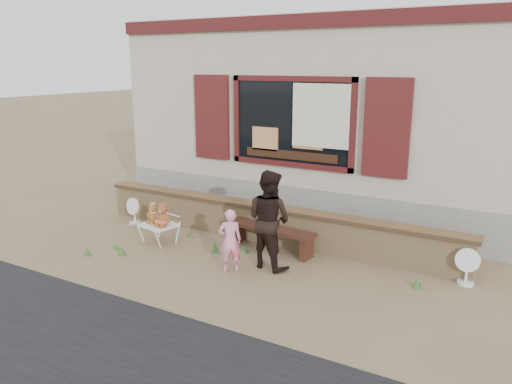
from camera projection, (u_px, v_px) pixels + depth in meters
The scene contains 12 objects.
ground at pixel (238, 259), 8.22m from camera, with size 80.00×80.00×0.00m, color brown.
shopfront at pixel (339, 113), 11.50m from camera, with size 8.04×5.13×4.00m.
brick_wall at pixel (267, 223), 8.98m from camera, with size 7.10×0.36×0.67m.
bench at pixel (270, 233), 8.52m from camera, with size 1.66×0.52×0.42m.
folding_chair at pixel (159, 226), 8.88m from camera, with size 0.66×0.61×0.35m.
teddy_bear_left at pixel (153, 213), 8.92m from camera, with size 0.26×0.23×0.36m, color brown, non-canonical shape.
teddy_bear_right at pixel (163, 214), 8.73m from camera, with size 0.31×0.26×0.42m, color brown, non-canonical shape.
child at pixel (230, 241), 7.62m from camera, with size 0.36×0.24×1.00m, color pink.
adult at pixel (269, 219), 7.72m from camera, with size 0.76×0.59×1.56m, color black.
fan_left at pixel (134, 211), 9.92m from camera, with size 0.35×0.23×0.55m.
fan_right at pixel (467, 266), 7.20m from camera, with size 0.34×0.24×0.56m.
grass_tufts at pixel (214, 254), 8.25m from camera, with size 5.24×1.70×0.16m.
Camera 1 is at (4.05, -6.54, 3.12)m, focal length 35.00 mm.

